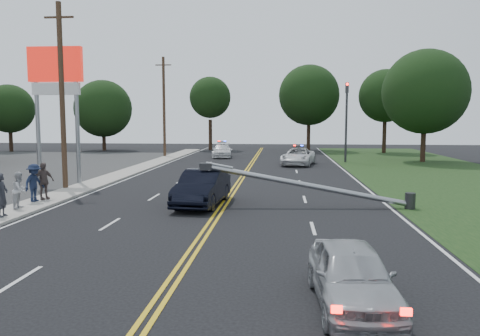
# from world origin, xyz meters

# --- Properties ---
(ground) EXTENTS (120.00, 120.00, 0.00)m
(ground) POSITION_xyz_m (0.00, 0.00, 0.00)
(ground) COLOR black
(ground) RESTS_ON ground
(sidewalk) EXTENTS (1.80, 70.00, 0.12)m
(sidewalk) POSITION_xyz_m (-8.40, 10.00, 0.06)
(sidewalk) COLOR #A09B91
(sidewalk) RESTS_ON ground
(centerline_yellow) EXTENTS (0.36, 80.00, 0.00)m
(centerline_yellow) POSITION_xyz_m (0.00, 10.00, 0.01)
(centerline_yellow) COLOR gold
(centerline_yellow) RESTS_ON ground
(pylon_sign) EXTENTS (3.20, 0.35, 8.00)m
(pylon_sign) POSITION_xyz_m (-10.50, 14.00, 6.00)
(pylon_sign) COLOR gray
(pylon_sign) RESTS_ON ground
(traffic_signal) EXTENTS (0.28, 0.41, 7.05)m
(traffic_signal) POSITION_xyz_m (8.30, 30.00, 4.21)
(traffic_signal) COLOR #2D2D30
(traffic_signal) RESTS_ON ground
(fallen_streetlight) EXTENTS (9.36, 0.44, 1.91)m
(fallen_streetlight) POSITION_xyz_m (4.19, 8.00, 0.92)
(fallen_streetlight) COLOR #2D2D30
(fallen_streetlight) RESTS_ON ground
(utility_pole_mid) EXTENTS (1.60, 0.28, 10.00)m
(utility_pole_mid) POSITION_xyz_m (-9.20, 12.00, 5.08)
(utility_pole_mid) COLOR #382619
(utility_pole_mid) RESTS_ON ground
(utility_pole_far) EXTENTS (1.60, 0.28, 10.00)m
(utility_pole_far) POSITION_xyz_m (-9.20, 34.00, 5.08)
(utility_pole_far) COLOR #382619
(utility_pole_far) RESTS_ON ground
(tree_4) EXTENTS (5.72, 5.72, 7.92)m
(tree_4) POSITION_xyz_m (-29.53, 40.64, 5.05)
(tree_4) COLOR black
(tree_4) RESTS_ON ground
(tree_5) EXTENTS (6.93, 6.93, 8.58)m
(tree_5) POSITION_xyz_m (-19.14, 43.32, 5.11)
(tree_5) COLOR black
(tree_5) RESTS_ON ground
(tree_6) EXTENTS (5.10, 5.10, 9.05)m
(tree_6) POSITION_xyz_m (-6.27, 45.45, 6.48)
(tree_6) COLOR black
(tree_6) RESTS_ON ground
(tree_7) EXTENTS (7.32, 7.32, 10.39)m
(tree_7) POSITION_xyz_m (5.87, 45.36, 6.73)
(tree_7) COLOR black
(tree_7) RESTS_ON ground
(tree_8) EXTENTS (5.99, 5.99, 9.47)m
(tree_8) POSITION_xyz_m (14.28, 42.27, 6.45)
(tree_8) COLOR black
(tree_8) RESTS_ON ground
(tree_9) EXTENTS (7.51, 7.51, 10.02)m
(tree_9) POSITION_xyz_m (15.30, 30.96, 6.26)
(tree_9) COLOR black
(tree_9) RESTS_ON ground
(crashed_sedan) EXTENTS (2.06, 4.93, 1.59)m
(crashed_sedan) POSITION_xyz_m (-0.96, 8.10, 0.79)
(crashed_sedan) COLOR black
(crashed_sedan) RESTS_ON ground
(waiting_sedan) EXTENTS (1.75, 3.92, 1.31)m
(waiting_sedan) POSITION_xyz_m (4.02, -2.88, 0.65)
(waiting_sedan) COLOR #AAADB2
(waiting_sedan) RESTS_ON ground
(emergency_a) EXTENTS (3.30, 5.47, 1.42)m
(emergency_a) POSITION_xyz_m (3.97, 27.00, 0.71)
(emergency_a) COLOR silver
(emergency_a) RESTS_ON ground
(emergency_b) EXTENTS (2.31, 4.77, 1.34)m
(emergency_b) POSITION_xyz_m (-3.40, 34.33, 0.67)
(emergency_b) COLOR silver
(emergency_b) RESTS_ON ground
(bystander_a) EXTENTS (0.50, 0.67, 1.69)m
(bystander_a) POSITION_xyz_m (-8.10, 4.43, 0.96)
(bystander_a) COLOR #282930
(bystander_a) RESTS_ON sidewalk
(bystander_b) EXTENTS (0.66, 0.81, 1.55)m
(bystander_b) POSITION_xyz_m (-8.37, 6.11, 0.89)
(bystander_b) COLOR #B1B0B5
(bystander_b) RESTS_ON sidewalk
(bystander_c) EXTENTS (0.89, 1.23, 1.72)m
(bystander_c) POSITION_xyz_m (-8.60, 7.71, 0.98)
(bystander_c) COLOR #161F38
(bystander_c) RESTS_ON sidewalk
(bystander_d) EXTENTS (0.91, 1.08, 1.73)m
(bystander_d) POSITION_xyz_m (-8.46, 8.26, 0.99)
(bystander_d) COLOR #5D4E4B
(bystander_d) RESTS_ON sidewalk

